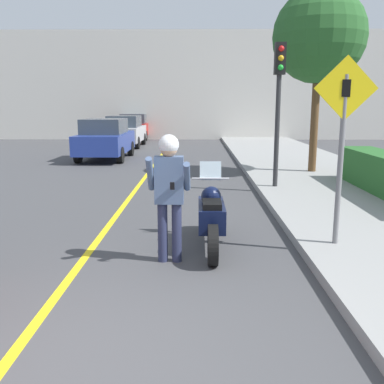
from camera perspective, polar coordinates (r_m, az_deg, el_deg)
ground_plane at (r=4.04m, az=-15.77°, el=-21.96°), size 80.00×80.00×0.00m
road_center_line at (r=9.62m, az=-9.17°, el=-1.90°), size 0.12×36.00×0.01m
building_backdrop at (r=29.27m, az=-1.30°, el=13.94°), size 28.00×1.20×6.99m
motorcycle at (r=6.72m, az=2.58°, el=-3.25°), size 0.62×2.20×1.28m
person_biker at (r=5.94m, az=-3.07°, el=1.04°), size 0.59×0.49×1.81m
crossing_sign at (r=6.57m, az=19.43°, el=7.34°), size 0.91×0.08×2.74m
traffic_light at (r=11.10m, az=11.51°, el=13.45°), size 0.26×0.30×3.56m
street_tree at (r=14.19m, az=16.60°, el=19.23°), size 2.80×2.80×5.50m
parked_car_blue at (r=18.23m, az=-11.47°, el=6.97°), size 1.88×4.20×1.68m
parked_car_silver at (r=23.79m, az=-8.93°, el=8.04°), size 1.88×4.20×1.68m
parked_car_red at (r=29.05m, az=-7.62°, el=8.66°), size 1.88×4.20×1.68m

